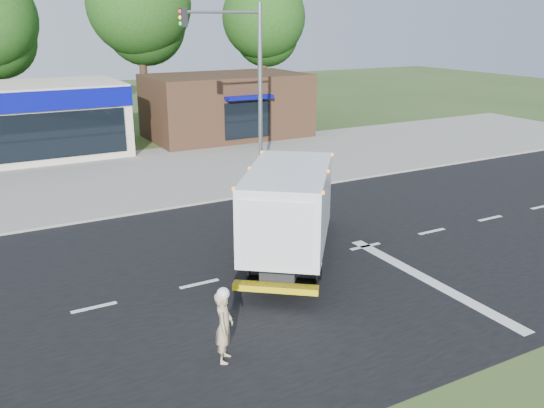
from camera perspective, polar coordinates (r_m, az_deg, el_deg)
The scene contains 10 objects.
ground at distance 18.16m, azimuth 1.66°, elevation -5.97°, with size 120.00×120.00×0.00m, color #385123.
road_asphalt at distance 18.15m, azimuth 1.66°, elevation -5.96°, with size 60.00×14.00×0.02m, color black.
sidewalk at distance 25.11m, azimuth -7.83°, elevation 0.83°, with size 60.00×2.40×0.12m, color gray.
parking_apron at distance 30.43m, azimuth -11.79°, elevation 3.52°, with size 60.00×9.00×0.02m, color gray.
lane_markings at distance 17.81m, azimuth 7.65°, elevation -6.56°, with size 55.20×7.00×0.01m.
ems_box_truck at distance 18.05m, azimuth 1.91°, elevation 0.04°, with size 6.04×6.96×3.15m.
emergency_worker at distance 13.01m, azimuth -4.77°, elevation -11.89°, with size 0.67×0.74×1.80m.
brown_storefront at distance 37.98m, azimuth -4.51°, elevation 9.69°, with size 10.00×6.70×4.00m.
traffic_signal_pole at distance 24.54m, azimuth -2.55°, elevation 12.18°, with size 3.51×0.25×8.00m.
background_trees at distance 43.15m, azimuth -19.47°, elevation 16.92°, with size 36.77×7.39×12.10m.
Camera 1 is at (-8.44, -14.31, 7.31)m, focal length 38.00 mm.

